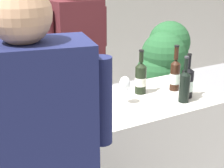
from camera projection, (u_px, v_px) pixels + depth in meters
counter at (100, 167)px, 2.31m from camera, size 1.85×0.67×0.90m
wine_bottle_0 at (175, 74)px, 2.44m from camera, size 0.07×0.07×0.34m
wine_bottle_1 at (15, 108)px, 1.87m from camera, size 0.08×0.08×0.31m
wine_bottle_3 at (42, 93)px, 2.09m from camera, size 0.07×0.07×0.31m
wine_bottle_5 at (76, 97)px, 2.02m from camera, size 0.08×0.08×0.33m
wine_bottle_6 at (141, 78)px, 2.38m from camera, size 0.08×0.08×0.32m
wine_bottle_7 at (185, 85)px, 2.22m from camera, size 0.07×0.07×0.32m
wine_bottle_8 at (187, 82)px, 2.31m from camera, size 0.08×0.08×0.32m
wine_glass at (125, 85)px, 2.19m from camera, size 0.08×0.08×0.19m
ice_bucket at (42, 120)px, 1.76m from camera, size 0.23×0.23×0.20m
person_server at (79, 83)px, 2.76m from camera, size 0.55×0.27×1.74m
potted_shrub at (165, 60)px, 3.60m from camera, size 0.68×0.58×1.22m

